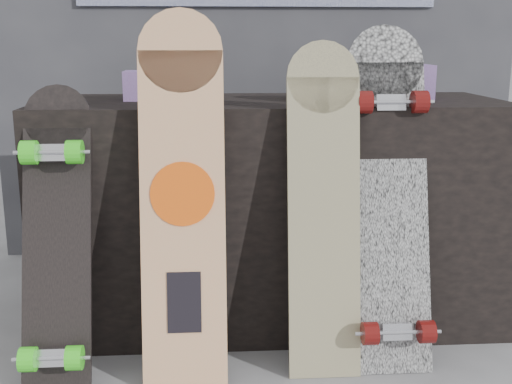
{
  "coord_description": "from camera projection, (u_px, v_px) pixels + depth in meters",
  "views": [
    {
      "loc": [
        -0.21,
        -1.74,
        1.0
      ],
      "look_at": [
        -0.08,
        0.2,
        0.54
      ],
      "focal_mm": 45.0,
      "sensor_mm": 36.0,
      "label": 1
    }
  ],
  "objects": [
    {
      "name": "longboard_cascadia",
      "position": [
        390.0,
        192.0,
        1.99
      ],
      "size": [
        0.24,
        0.36,
        1.05
      ],
      "rotation": [
        -0.27,
        0.0,
        0.0
      ],
      "color": "silver",
      "rests_on": "ground"
    },
    {
      "name": "merch_box_flat",
      "position": [
        321.0,
        90.0,
        2.28
      ],
      "size": [
        0.22,
        0.1,
        0.06
      ],
      "primitive_type": "cube",
      "color": "#D1B78C",
      "rests_on": "vendor_table"
    },
    {
      "name": "ground",
      "position": [
        286.0,
        381.0,
        1.93
      ],
      "size": [
        60.0,
        60.0,
        0.0
      ],
      "primitive_type": "plane",
      "color": "slate",
      "rests_on": "ground"
    },
    {
      "name": "booth",
      "position": [
        256.0,
        18.0,
        2.99
      ],
      "size": [
        2.4,
        0.22,
        2.2
      ],
      "color": "#35353A",
      "rests_on": "ground"
    },
    {
      "name": "merch_box_purple",
      "position": [
        151.0,
        85.0,
        2.22
      ],
      "size": [
        0.18,
        0.12,
        0.1
      ],
      "primitive_type": "cube",
      "color": "#613976",
      "rests_on": "vendor_table"
    },
    {
      "name": "merch_box_small",
      "position": [
        410.0,
        82.0,
        2.24
      ],
      "size": [
        0.14,
        0.14,
        0.12
      ],
      "primitive_type": "cube",
      "color": "#613976",
      "rests_on": "vendor_table"
    },
    {
      "name": "vendor_table",
      "position": [
        272.0,
        211.0,
        2.33
      ],
      "size": [
        1.6,
        0.6,
        0.8
      ],
      "primitive_type": "cube",
      "color": "black",
      "rests_on": "ground"
    },
    {
      "name": "skateboard_dark",
      "position": [
        56.0,
        234.0,
        1.88
      ],
      "size": [
        0.2,
        0.34,
        0.88
      ],
      "rotation": [
        -0.31,
        0.0,
        0.0
      ],
      "color": "black",
      "rests_on": "ground"
    },
    {
      "name": "longboard_celtic",
      "position": [
        324.0,
        200.0,
        1.93
      ],
      "size": [
        0.22,
        0.2,
        1.01
      ],
      "rotation": [
        -0.18,
        0.0,
        0.0
      ],
      "color": "beige",
      "rests_on": "ground"
    },
    {
      "name": "longboard_geisha",
      "position": [
        182.0,
        188.0,
        1.88
      ],
      "size": [
        0.25,
        0.24,
        1.1
      ],
      "rotation": [
        -0.2,
        0.0,
        0.0
      ],
      "color": "#CAB888",
      "rests_on": "ground"
    }
  ]
}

